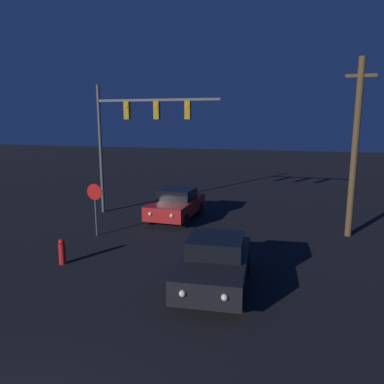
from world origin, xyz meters
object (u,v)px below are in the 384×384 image
(car_far, at_px, (176,204))
(utility_pole, at_px, (355,147))
(car_near, at_px, (215,263))
(stop_sign, at_px, (95,200))
(traffic_signal_mast, at_px, (132,126))
(fire_hydrant, at_px, (62,252))

(car_far, height_order, utility_pole, utility_pole)
(car_near, bearing_deg, stop_sign, -35.08)
(car_near, distance_m, utility_pole, 8.69)
(traffic_signal_mast, distance_m, fire_hydrant, 8.47)
(car_far, relative_size, traffic_signal_mast, 0.62)
(car_near, xyz_separation_m, car_far, (-3.62, 7.29, 0.00))
(car_near, height_order, traffic_signal_mast, traffic_signal_mast)
(car_far, xyz_separation_m, stop_sign, (-2.54, -3.65, 0.85))
(traffic_signal_mast, height_order, utility_pole, utility_pole)
(traffic_signal_mast, relative_size, fire_hydrant, 7.39)
(car_far, bearing_deg, traffic_signal_mast, -6.37)
(car_near, bearing_deg, fire_hydrant, -8.07)
(car_far, relative_size, utility_pole, 0.56)
(stop_sign, bearing_deg, traffic_signal_mast, 89.41)
(traffic_signal_mast, relative_size, utility_pole, 0.90)
(stop_sign, xyz_separation_m, fire_hydrant, (0.52, -3.29, -1.17))
(car_near, distance_m, car_far, 8.14)
(car_near, relative_size, stop_sign, 1.85)
(car_far, distance_m, utility_pole, 8.82)
(traffic_signal_mast, height_order, stop_sign, traffic_signal_mast)
(car_far, distance_m, stop_sign, 4.52)
(traffic_signal_mast, bearing_deg, car_far, -8.11)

